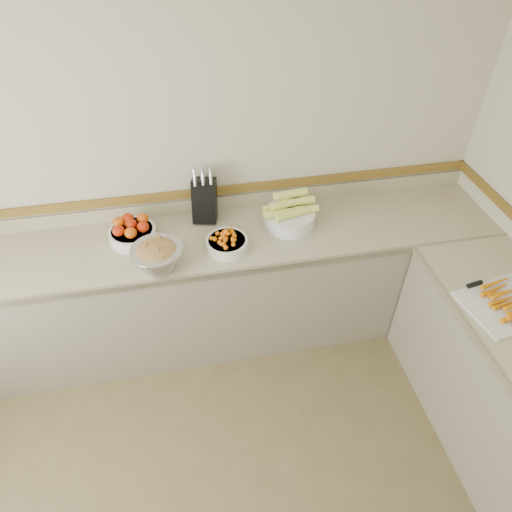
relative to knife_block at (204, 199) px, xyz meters
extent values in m
plane|color=beige|center=(-0.12, 0.10, 0.25)|extent=(4.00, 0.00, 4.00)
cube|color=tan|center=(-0.12, -0.22, -0.17)|extent=(4.00, 0.65, 0.04)
cube|color=gray|center=(-0.12, -0.22, -0.62)|extent=(4.00, 0.63, 0.86)
cube|color=#7D7054|center=(-0.12, -0.54, -0.17)|extent=(4.00, 0.02, 0.04)
cube|color=tan|center=(-0.12, 0.09, -0.10)|extent=(4.00, 0.02, 0.10)
cube|color=brown|center=(-0.12, 0.09, 0.00)|extent=(4.00, 0.02, 0.06)
cube|color=black|center=(0.00, 0.00, -0.01)|extent=(0.19, 0.22, 0.31)
cylinder|color=silver|center=(-0.05, -0.03, 0.17)|extent=(0.03, 0.04, 0.08)
cylinder|color=silver|center=(0.00, -0.03, 0.17)|extent=(0.03, 0.04, 0.08)
cylinder|color=silver|center=(0.05, -0.03, 0.17)|extent=(0.03, 0.04, 0.08)
cylinder|color=silver|center=(-0.05, 0.00, 0.17)|extent=(0.03, 0.04, 0.08)
cylinder|color=silver|center=(0.00, 0.00, 0.17)|extent=(0.03, 0.04, 0.08)
cylinder|color=silver|center=(0.05, 0.00, 0.17)|extent=(0.03, 0.04, 0.08)
cylinder|color=silver|center=(-0.05, 0.03, 0.17)|extent=(0.03, 0.04, 0.08)
cylinder|color=silver|center=(0.00, 0.03, 0.17)|extent=(0.03, 0.04, 0.08)
cylinder|color=silver|center=(0.05, 0.03, 0.17)|extent=(0.03, 0.04, 0.08)
cylinder|color=silver|center=(-0.48, -0.14, -0.11)|extent=(0.29, 0.29, 0.08)
torus|color=silver|center=(-0.48, -0.14, -0.08)|extent=(0.29, 0.29, 0.01)
cylinder|color=white|center=(-0.48, -0.14, -0.08)|extent=(0.26, 0.26, 0.01)
ellipsoid|color=#B52207|center=(-0.55, -0.17, -0.04)|extent=(0.08, 0.08, 0.07)
ellipsoid|color=#C54707|center=(-0.48, -0.21, -0.04)|extent=(0.08, 0.08, 0.07)
ellipsoid|color=#B52207|center=(-0.40, -0.16, -0.04)|extent=(0.08, 0.08, 0.07)
ellipsoid|color=#C54707|center=(-0.55, -0.09, -0.04)|extent=(0.08, 0.08, 0.07)
ellipsoid|color=#B52207|center=(-0.48, -0.12, -0.04)|extent=(0.08, 0.08, 0.07)
ellipsoid|color=#C54707|center=(-0.40, -0.08, -0.04)|extent=(0.08, 0.08, 0.07)
ellipsoid|color=#B52207|center=(-0.50, -0.06, -0.04)|extent=(0.08, 0.08, 0.07)
cylinder|color=silver|center=(0.09, -0.33, -0.12)|extent=(0.26, 0.26, 0.07)
torus|color=silver|center=(0.09, -0.33, -0.09)|extent=(0.26, 0.26, 0.01)
cylinder|color=white|center=(0.09, -0.33, -0.09)|extent=(0.23, 0.23, 0.01)
sphere|color=#CD5707|center=(0.09, -0.37, -0.05)|extent=(0.03, 0.03, 0.03)
sphere|color=#CD5707|center=(0.14, -0.30, -0.05)|extent=(0.03, 0.03, 0.03)
sphere|color=#CD5707|center=(0.07, -0.34, -0.04)|extent=(0.03, 0.03, 0.03)
sphere|color=#CD5707|center=(0.15, -0.31, -0.05)|extent=(0.03, 0.03, 0.03)
sphere|color=#CD5707|center=(0.14, -0.35, -0.05)|extent=(0.03, 0.03, 0.03)
sphere|color=#CD5707|center=(0.06, -0.35, -0.05)|extent=(0.03, 0.03, 0.03)
sphere|color=#CD5707|center=(0.08, -0.27, -0.05)|extent=(0.03, 0.03, 0.03)
sphere|color=#CD5707|center=(0.07, -0.36, -0.05)|extent=(0.03, 0.03, 0.03)
sphere|color=#CD5707|center=(0.10, -0.33, -0.03)|extent=(0.03, 0.03, 0.03)
sphere|color=#CD5707|center=(0.02, -0.33, -0.06)|extent=(0.03, 0.03, 0.03)
sphere|color=#CD5707|center=(0.12, -0.35, -0.05)|extent=(0.03, 0.03, 0.03)
sphere|color=#CD5707|center=(0.04, -0.31, -0.05)|extent=(0.03, 0.03, 0.03)
sphere|color=#CD5707|center=(0.09, -0.32, -0.04)|extent=(0.03, 0.03, 0.03)
sphere|color=#CD5707|center=(0.09, -0.39, -0.05)|extent=(0.03, 0.03, 0.03)
sphere|color=#CD5707|center=(0.12, -0.33, -0.03)|extent=(0.03, 0.03, 0.03)
sphere|color=#CD5707|center=(0.12, -0.33, -0.03)|extent=(0.03, 0.03, 0.03)
sphere|color=#CD5707|center=(0.13, -0.32, -0.05)|extent=(0.03, 0.03, 0.03)
sphere|color=#CD5707|center=(0.13, -0.29, -0.05)|extent=(0.03, 0.03, 0.03)
sphere|color=#CD5707|center=(0.14, -0.35, -0.05)|extent=(0.03, 0.03, 0.03)
sphere|color=#CD5707|center=(0.12, -0.42, -0.06)|extent=(0.03, 0.03, 0.03)
sphere|color=#CD5707|center=(0.08, -0.34, -0.04)|extent=(0.03, 0.03, 0.03)
sphere|color=#CD5707|center=(0.12, -0.34, -0.04)|extent=(0.03, 0.03, 0.03)
sphere|color=#CD5707|center=(0.14, -0.36, -0.05)|extent=(0.03, 0.03, 0.03)
sphere|color=#CD5707|center=(0.16, -0.34, -0.05)|extent=(0.03, 0.03, 0.03)
sphere|color=#CD5707|center=(0.10, -0.34, -0.03)|extent=(0.03, 0.03, 0.03)
sphere|color=#CD5707|center=(0.06, -0.31, -0.04)|extent=(0.03, 0.03, 0.03)
sphere|color=#CD5707|center=(0.06, -0.29, -0.05)|extent=(0.03, 0.03, 0.03)
sphere|color=#CD5707|center=(0.08, -0.30, -0.05)|extent=(0.03, 0.03, 0.03)
sphere|color=#CD5707|center=(0.09, -0.33, -0.03)|extent=(0.03, 0.03, 0.03)
sphere|color=#CD5707|center=(0.11, -0.32, -0.04)|extent=(0.03, 0.03, 0.03)
sphere|color=#CD5707|center=(0.11, -0.26, -0.06)|extent=(0.03, 0.03, 0.03)
sphere|color=#CD5707|center=(0.09, -0.34, -0.02)|extent=(0.03, 0.03, 0.03)
sphere|color=#CD5707|center=(0.04, -0.38, -0.05)|extent=(0.03, 0.03, 0.03)
sphere|color=#CD5707|center=(0.09, -0.34, -0.03)|extent=(0.03, 0.03, 0.03)
sphere|color=#CD5707|center=(0.06, -0.40, -0.06)|extent=(0.03, 0.03, 0.03)
sphere|color=#CD5707|center=(0.19, -0.33, -0.07)|extent=(0.03, 0.03, 0.03)
cylinder|color=silver|center=(0.53, -0.17, -0.10)|extent=(0.33, 0.33, 0.10)
torus|color=silver|center=(0.53, -0.17, -0.06)|extent=(0.33, 0.33, 0.01)
cylinder|color=#D4D95A|center=(0.46, -0.20, -0.03)|extent=(0.22, 0.08, 0.05)
cylinder|color=#D4D95A|center=(0.53, -0.22, -0.03)|extent=(0.23, 0.10, 0.05)
cylinder|color=#D4D95A|center=(0.60, -0.19, -0.03)|extent=(0.22, 0.06, 0.05)
cylinder|color=#D4D95A|center=(0.47, -0.13, -0.03)|extent=(0.23, 0.09, 0.05)
cylinder|color=#D4D95A|center=(0.57, -0.12, -0.03)|extent=(0.22, 0.07, 0.05)
cylinder|color=#D4D95A|center=(0.51, -0.17, 0.02)|extent=(0.23, 0.10, 0.05)
cylinder|color=#D4D95A|center=(0.58, -0.16, 0.02)|extent=(0.22, 0.05, 0.05)
cylinder|color=#D4D95A|center=(0.54, -0.14, 0.07)|extent=(0.22, 0.07, 0.05)
cylinder|color=#B2B2BA|center=(-0.32, -0.43, -0.08)|extent=(0.31, 0.31, 0.14)
torus|color=#B2B2BA|center=(-0.32, -0.43, -0.01)|extent=(0.31, 0.31, 0.01)
ellipsoid|color=#A91313|center=(-0.32, -0.43, -0.03)|extent=(0.25, 0.25, 0.08)
cube|color=#A91313|center=(-0.30, -0.51, 0.00)|extent=(0.03, 0.03, 0.02)
cube|color=#73AD54|center=(-0.35, -0.41, -0.01)|extent=(0.03, 0.03, 0.02)
cube|color=#A91313|center=(-0.32, -0.46, 0.01)|extent=(0.03, 0.03, 0.02)
cube|color=#73AD54|center=(-0.29, -0.44, 0.00)|extent=(0.03, 0.03, 0.02)
cube|color=#A91313|center=(-0.33, -0.47, 0.00)|extent=(0.03, 0.03, 0.02)
cube|color=#73AD54|center=(-0.31, -0.46, 0.00)|extent=(0.03, 0.03, 0.02)
cube|color=#A91313|center=(-0.26, -0.45, 0.00)|extent=(0.03, 0.03, 0.02)
cube|color=#73AD54|center=(-0.31, -0.34, 0.01)|extent=(0.03, 0.03, 0.02)
cube|color=#A91313|center=(-0.26, -0.45, -0.01)|extent=(0.03, 0.03, 0.02)
cube|color=#73AD54|center=(-0.34, -0.42, 0.00)|extent=(0.03, 0.03, 0.02)
cube|color=#A91313|center=(-0.33, -0.46, 0.00)|extent=(0.03, 0.03, 0.02)
cube|color=#73AD54|center=(-0.36, -0.45, 0.00)|extent=(0.03, 0.03, 0.02)
cube|color=#A91313|center=(-0.32, -0.45, 0.01)|extent=(0.03, 0.03, 0.02)
cube|color=#73AD54|center=(-0.38, -0.40, 0.01)|extent=(0.03, 0.03, 0.02)
cube|color=silver|center=(1.52, -1.09, -0.14)|extent=(0.51, 0.43, 0.01)
cone|color=#CD7307|center=(1.52, -1.10, -0.12)|extent=(0.18, 0.06, 0.03)
cone|color=#CD7307|center=(1.52, -1.08, -0.12)|extent=(0.18, 0.06, 0.03)
cone|color=#CD7307|center=(1.52, -1.05, -0.10)|extent=(0.18, 0.06, 0.03)
cone|color=#CD7307|center=(1.52, -1.02, -0.12)|extent=(0.18, 0.06, 0.03)
cone|color=#CD7307|center=(1.52, -1.00, -0.12)|extent=(0.18, 0.06, 0.03)
cone|color=#CD7307|center=(1.52, -0.97, -0.10)|extent=(0.18, 0.06, 0.03)
cube|color=silver|center=(1.56, -0.94, -0.13)|extent=(0.19, 0.07, 0.00)
cube|color=black|center=(1.42, -0.94, -0.13)|extent=(0.10, 0.04, 0.02)
camera|label=1|loc=(-0.14, -2.47, 1.70)|focal=32.00mm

